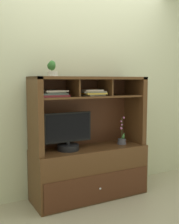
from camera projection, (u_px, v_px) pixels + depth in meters
floor_plane at (90, 197)px, 3.31m from camera, size 6.00×6.00×0.02m
back_wall at (79, 76)px, 3.38m from camera, size 6.00×0.02×2.80m
media_console at (89, 159)px, 3.26m from camera, size 1.33×0.50×1.39m
tv_monitor at (68, 135)px, 3.08m from camera, size 0.54×0.24×0.42m
potted_orchid at (122, 140)px, 3.41m from camera, size 0.11×0.11×0.33m
magazine_stack_left at (52, 94)px, 2.99m from camera, size 0.32×0.28×0.07m
magazine_stack_centre at (92, 93)px, 3.17m from camera, size 0.29×0.27×0.07m
potted_succulent at (52, 69)px, 2.95m from camera, size 0.12×0.12×0.17m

